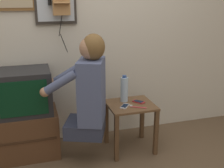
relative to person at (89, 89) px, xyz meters
name	(u,v)px	position (x,y,z in m)	size (l,w,h in m)	color
wall_back	(80,25)	(0.04, 0.57, 0.52)	(6.80, 0.05, 2.55)	beige
side_table	(131,114)	(0.46, 0.11, -0.36)	(0.47, 0.42, 0.51)	brown
person	(89,89)	(0.00, 0.00, 0.00)	(0.63, 0.52, 0.97)	#2D3347
tv_stand	(26,134)	(-0.60, 0.30, -0.52)	(0.65, 0.44, 0.46)	#51331E
television	(24,92)	(-0.58, 0.31, -0.08)	(0.52, 0.42, 0.43)	#232326
cell_phone_held	(125,106)	(0.38, 0.06, -0.24)	(0.12, 0.13, 0.01)	silver
cell_phone_spare	(139,102)	(0.55, 0.13, -0.24)	(0.12, 0.14, 0.01)	maroon
water_bottle	(124,89)	(0.42, 0.20, -0.11)	(0.08, 0.08, 0.28)	#ADC6DB
toothbrush	(137,107)	(0.48, 0.00, -0.24)	(0.15, 0.09, 0.02)	#D83F4C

